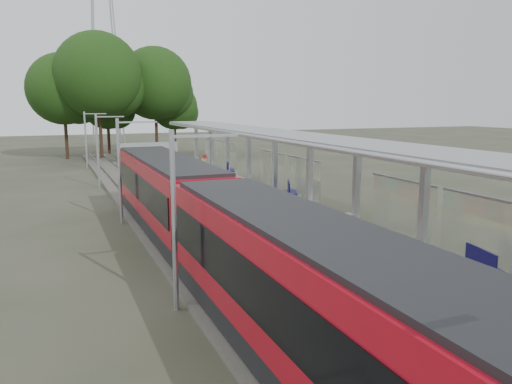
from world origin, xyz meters
TOP-DOWN VIEW (x-y plane):
  - trackbed at (-4.50, 20.00)m, footprint 3.00×70.00m
  - platform at (0.00, 20.00)m, footprint 6.00×50.00m
  - tactile_strip at (-2.55, 20.00)m, footprint 0.60×50.00m
  - end_fence at (0.00, 44.95)m, footprint 6.00×0.10m
  - train at (-4.50, 9.24)m, footprint 2.74×27.60m
  - canopy at (1.61, 16.19)m, footprint 3.27×38.00m
  - pylon at (-1.00, 73.00)m, footprint 8.00×4.00m
  - tree_cluster at (-2.11, 52.89)m, footprint 20.06×14.49m
  - catenary_masts at (-6.22, 19.00)m, footprint 2.08×48.16m
  - bench_near at (1.98, 3.35)m, footprint 0.72×1.48m
  - bench_mid at (2.20, 16.42)m, footprint 1.10×1.65m
  - bench_far at (2.20, 26.17)m, footprint 0.97×1.68m
  - info_pillar_far at (0.35, 26.10)m, footprint 0.37×0.37m
  - litter_bin at (1.00, 8.89)m, footprint 0.47×0.47m

SIDE VIEW (x-z plane):
  - trackbed at x=-4.50m, z-range 0.00..0.24m
  - platform at x=0.00m, z-range 0.00..1.00m
  - tactile_strip at x=-2.55m, z-range 1.00..1.02m
  - litter_bin at x=1.00m, z-range 1.00..1.95m
  - bench_near at x=1.98m, z-range 1.03..2.00m
  - bench_mid at x=2.20m, z-range 1.03..2.12m
  - bench_far at x=2.20m, z-range 1.03..2.13m
  - end_fence at x=0.00m, z-range 1.00..2.20m
  - info_pillar_far at x=0.35m, z-range 0.89..2.53m
  - train at x=-4.50m, z-range 0.24..3.86m
  - catenary_masts at x=-6.22m, z-range 0.21..5.61m
  - canopy at x=1.61m, z-range 2.37..6.03m
  - tree_cluster at x=-2.11m, z-range 1.20..15.02m
  - pylon at x=-1.00m, z-range 0.00..38.00m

